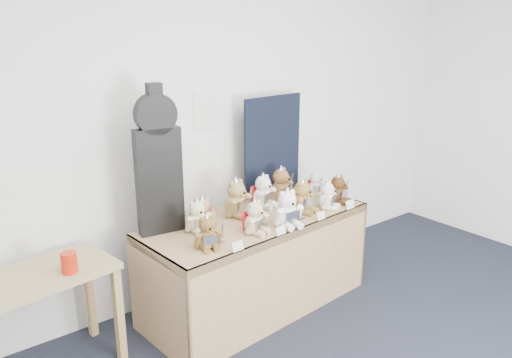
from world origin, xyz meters
TOP-DOWN VIEW (x-y plane):
  - room_shell at (0.21, 2.49)m, footprint 6.00×6.00m
  - display_table at (0.31, 1.91)m, footprint 1.81×0.86m
  - side_table at (-1.20, 2.14)m, footprint 0.89×0.57m
  - guitar_case at (-0.37, 2.18)m, footprint 0.32×0.13m
  - navy_board at (0.76, 2.35)m, footprint 0.62×0.08m
  - red_cup at (-1.06, 2.04)m, footprint 0.09×0.09m
  - teddy_front_far_left at (-0.27, 1.76)m, footprint 0.20×0.18m
  - teddy_front_left at (0.12, 1.77)m, footprint 0.22×0.20m
  - teddy_front_centre at (0.39, 1.73)m, footprint 0.25×0.21m
  - teddy_front_right at (0.66, 1.86)m, footprint 0.24×0.22m
  - teddy_front_far_right at (0.87, 1.81)m, footprint 0.20×0.20m
  - teddy_front_end at (1.04, 1.85)m, footprint 0.22×0.20m
  - teddy_back_left at (-0.17, 2.03)m, footprint 0.21×0.18m
  - teddy_back_centre_left at (0.22, 2.11)m, footprint 0.27×0.24m
  - teddy_back_centre_right at (0.51, 2.15)m, footprint 0.24×0.21m
  - teddy_back_right at (0.71, 2.18)m, footprint 0.26×0.25m
  - teddy_back_end at (1.04, 2.11)m, footprint 0.18×0.18m
  - teddy_back_far_left at (-0.11, 2.07)m, footprint 0.20×0.21m
  - entry_card_a at (-0.14, 1.60)m, footprint 0.09×0.03m
  - entry_card_b at (0.24, 1.63)m, footprint 0.09×0.02m
  - entry_card_c at (0.66, 1.66)m, footprint 0.08×0.02m
  - entry_card_d at (1.00, 1.69)m, footprint 0.10×0.03m

SIDE VIEW (x-z plane):
  - side_table at x=-1.20m, z-range 0.22..0.92m
  - display_table at x=0.31m, z-range 0.21..0.94m
  - red_cup at x=-1.06m, z-range 0.70..0.82m
  - entry_card_c at x=0.66m, z-range 0.74..0.79m
  - entry_card_b at x=0.24m, z-range 0.74..0.80m
  - entry_card_a at x=-0.14m, z-range 0.74..0.80m
  - entry_card_d at x=1.00m, z-range 0.74..0.80m
  - teddy_back_end at x=1.04m, z-range 0.71..0.93m
  - teddy_front_far_right at x=0.87m, z-range 0.71..0.95m
  - teddy_front_far_left at x=-0.27m, z-range 0.71..0.96m
  - teddy_back_far_left at x=-0.11m, z-range 0.71..0.96m
  - teddy_front_end at x=1.04m, z-range 0.71..0.97m
  - teddy_back_left at x=-0.17m, z-range 0.71..0.97m
  - teddy_front_left at x=0.12m, z-range 0.71..0.97m
  - teddy_back_centre_right at x=0.51m, z-range 0.70..0.99m
  - teddy_front_right at x=0.66m, z-range 0.70..0.99m
  - teddy_front_centre at x=0.39m, z-range 0.70..1.00m
  - teddy_back_right at x=0.71m, z-range 0.70..1.01m
  - teddy_back_centre_left at x=0.22m, z-range 0.70..1.02m
  - navy_board at x=0.76m, z-range 0.73..1.57m
  - guitar_case at x=-0.37m, z-range 0.72..1.74m
  - room_shell at x=0.21m, z-range -1.52..4.48m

